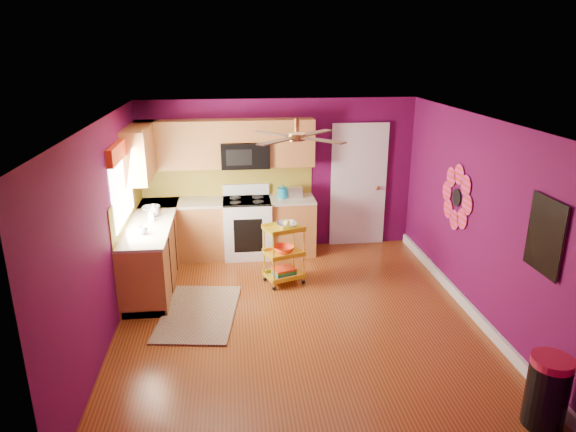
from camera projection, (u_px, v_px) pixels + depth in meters
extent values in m
plane|color=#662D0F|center=(298.00, 318.00, 6.53)|extent=(5.00, 5.00, 0.00)
cube|color=#560940|center=(279.00, 175.00, 8.49)|extent=(4.50, 0.04, 2.50)
cube|color=#560940|center=(343.00, 338.00, 3.78)|extent=(4.50, 0.04, 2.50)
cube|color=#560940|center=(105.00, 233.00, 5.89)|extent=(0.04, 5.00, 2.50)
cube|color=#560940|center=(478.00, 219.00, 6.38)|extent=(0.04, 5.00, 2.50)
cube|color=silver|center=(299.00, 120.00, 5.74)|extent=(4.50, 5.00, 0.04)
cube|color=white|center=(465.00, 304.00, 6.75)|extent=(0.05, 4.90, 0.14)
cube|color=#985929|center=(153.00, 251.00, 7.45)|extent=(0.60, 2.30, 0.90)
cube|color=#985929|center=(229.00, 229.00, 8.37)|extent=(2.80, 0.60, 0.90)
cube|color=beige|center=(150.00, 221.00, 7.30)|extent=(0.63, 2.30, 0.04)
cube|color=beige|center=(228.00, 201.00, 8.22)|extent=(2.80, 0.63, 0.04)
cube|color=black|center=(155.00, 277.00, 7.58)|extent=(0.54, 2.30, 0.10)
cube|color=black|center=(230.00, 251.00, 8.50)|extent=(2.80, 0.54, 0.10)
cube|color=white|center=(247.00, 228.00, 8.37)|extent=(0.76, 0.66, 0.92)
cube|color=black|center=(247.00, 201.00, 8.22)|extent=(0.76, 0.62, 0.03)
cube|color=white|center=(246.00, 189.00, 8.45)|extent=(0.76, 0.06, 0.18)
cube|color=black|center=(248.00, 236.00, 8.07)|extent=(0.45, 0.02, 0.55)
cube|color=#985929|center=(178.00, 145.00, 7.98)|extent=(1.32, 0.33, 0.75)
cube|color=#985929|center=(291.00, 142.00, 8.17)|extent=(0.72, 0.33, 0.75)
cube|color=#985929|center=(244.00, 130.00, 8.03)|extent=(0.76, 0.33, 0.34)
cube|color=#985929|center=(140.00, 152.00, 7.47)|extent=(0.33, 1.30, 0.75)
cube|color=black|center=(245.00, 155.00, 8.12)|extent=(0.76, 0.38, 0.40)
cube|color=olive|center=(227.00, 180.00, 8.41)|extent=(2.80, 0.01, 0.51)
cube|color=olive|center=(128.00, 203.00, 7.19)|extent=(0.01, 2.30, 0.51)
cube|color=white|center=(122.00, 184.00, 6.79)|extent=(0.03, 1.20, 1.00)
cube|color=red|center=(120.00, 149.00, 6.65)|extent=(0.08, 1.35, 0.22)
cube|color=white|center=(358.00, 186.00, 8.68)|extent=(0.85, 0.04, 2.05)
cube|color=white|center=(358.00, 187.00, 8.66)|extent=(0.95, 0.02, 2.15)
sphere|color=#BF8C3F|center=(377.00, 188.00, 8.67)|extent=(0.07, 0.07, 0.07)
cylinder|color=black|center=(457.00, 197.00, 6.91)|extent=(0.01, 0.24, 0.24)
cube|color=#177097|center=(546.00, 236.00, 4.96)|extent=(0.03, 0.52, 0.72)
cube|color=black|center=(545.00, 236.00, 4.96)|extent=(0.01, 0.56, 0.76)
cylinder|color=#BF8C3F|center=(297.00, 125.00, 5.95)|extent=(0.06, 0.06, 0.16)
cylinder|color=#BF8C3F|center=(297.00, 137.00, 6.00)|extent=(0.20, 0.20, 0.08)
cube|color=#4C2D19|center=(316.00, 133.00, 6.28)|extent=(0.47, 0.47, 0.01)
cube|color=#4C2D19|center=(272.00, 134.00, 6.22)|extent=(0.47, 0.47, 0.01)
cube|color=#4C2D19|center=(276.00, 141.00, 5.71)|extent=(0.47, 0.47, 0.01)
cube|color=#4C2D19|center=(324.00, 141.00, 5.77)|extent=(0.47, 0.47, 0.01)
cube|color=#321E10|center=(199.00, 313.00, 6.63)|extent=(1.12, 1.62, 0.02)
cylinder|color=yellow|center=(274.00, 261.00, 7.13)|extent=(0.02, 0.02, 0.82)
cylinder|color=yellow|center=(304.00, 255.00, 7.32)|extent=(0.02, 0.02, 0.82)
cylinder|color=yellow|center=(264.00, 253.00, 7.41)|extent=(0.02, 0.02, 0.82)
cylinder|color=yellow|center=(293.00, 248.00, 7.60)|extent=(0.02, 0.02, 0.82)
sphere|color=black|center=(274.00, 288.00, 7.26)|extent=(0.06, 0.06, 0.06)
sphere|color=black|center=(303.00, 282.00, 7.46)|extent=(0.06, 0.06, 0.06)
sphere|color=black|center=(265.00, 279.00, 7.54)|extent=(0.06, 0.06, 0.06)
sphere|color=black|center=(293.00, 273.00, 7.73)|extent=(0.06, 0.06, 0.06)
cube|color=yellow|center=(284.00, 229.00, 7.24)|extent=(0.63, 0.54, 0.03)
cube|color=yellow|center=(284.00, 253.00, 7.36)|extent=(0.63, 0.54, 0.03)
cube|color=yellow|center=(284.00, 275.00, 7.47)|extent=(0.63, 0.54, 0.03)
imported|color=beige|center=(287.00, 225.00, 7.25)|extent=(0.37, 0.37, 0.07)
sphere|color=yellow|center=(287.00, 224.00, 7.24)|extent=(0.10, 0.10, 0.10)
imported|color=red|center=(284.00, 249.00, 7.34)|extent=(0.38, 0.38, 0.09)
cube|color=navy|center=(284.00, 273.00, 7.46)|extent=(0.37, 0.32, 0.04)
cube|color=#267233|center=(284.00, 271.00, 7.45)|extent=(0.37, 0.32, 0.03)
cube|color=red|center=(284.00, 269.00, 7.44)|extent=(0.37, 0.32, 0.03)
cylinder|color=black|center=(546.00, 395.00, 4.61)|extent=(0.39, 0.39, 0.63)
cylinder|color=#A31733|center=(553.00, 362.00, 4.50)|extent=(0.37, 0.37, 0.07)
cylinder|color=#136F91|center=(283.00, 193.00, 8.33)|extent=(0.18, 0.18, 0.16)
sphere|color=#136F91|center=(283.00, 187.00, 8.30)|extent=(0.06, 0.06, 0.06)
cube|color=beige|center=(295.00, 192.00, 8.34)|extent=(0.22, 0.15, 0.18)
imported|color=#EA3F72|center=(151.00, 215.00, 7.21)|extent=(0.08, 0.08, 0.18)
imported|color=white|center=(154.00, 210.00, 7.42)|extent=(0.15, 0.15, 0.19)
imported|color=white|center=(151.00, 209.00, 7.68)|extent=(0.26, 0.26, 0.06)
imported|color=white|center=(143.00, 230.00, 6.72)|extent=(0.13, 0.13, 0.10)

